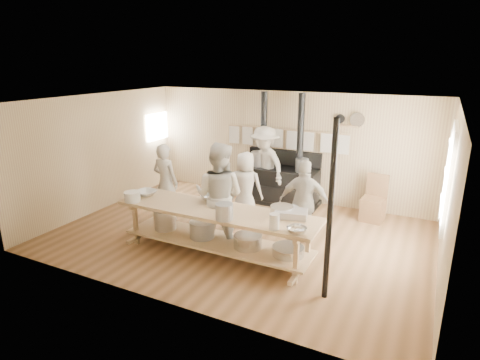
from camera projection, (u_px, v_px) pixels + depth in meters
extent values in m
plane|color=brown|center=(240.00, 235.00, 7.86)|extent=(7.00, 7.00, 0.00)
plane|color=tan|center=(286.00, 146.00, 9.62)|extent=(7.00, 0.00, 7.00)
plane|color=tan|center=(156.00, 216.00, 5.34)|extent=(7.00, 0.00, 7.00)
plane|color=tan|center=(101.00, 152.00, 8.98)|extent=(0.00, 5.00, 5.00)
plane|color=tan|center=(449.00, 199.00, 5.98)|extent=(0.00, 5.00, 5.00)
plane|color=#C2B290|center=(240.00, 101.00, 7.11)|extent=(7.00, 7.00, 0.00)
cube|color=beige|center=(449.00, 176.00, 6.45)|extent=(0.06, 1.35, 1.65)
plane|color=white|center=(446.00, 176.00, 6.47)|extent=(0.00, 1.50, 1.50)
cube|color=beige|center=(445.00, 176.00, 6.47)|extent=(0.02, 0.03, 1.50)
plane|color=white|center=(157.00, 126.00, 10.59)|extent=(0.00, 0.90, 0.90)
cube|color=black|center=(279.00, 185.00, 9.53)|extent=(1.80, 0.70, 0.85)
cube|color=black|center=(279.00, 200.00, 9.64)|extent=(1.90, 0.75, 0.10)
cube|color=black|center=(285.00, 157.00, 9.61)|extent=(1.80, 0.12, 0.35)
cylinder|color=black|center=(264.00, 130.00, 9.39)|extent=(0.15, 0.15, 1.75)
cylinder|color=black|center=(301.00, 133.00, 9.01)|extent=(0.15, 0.15, 1.75)
cylinder|color=#B2B2B7|center=(259.00, 159.00, 9.60)|extent=(0.36, 0.36, 0.34)
cylinder|color=gray|center=(302.00, 165.00, 9.09)|extent=(0.30, 0.30, 0.30)
cylinder|color=tan|center=(286.00, 130.00, 9.41)|extent=(3.00, 0.04, 0.04)
cube|color=beige|center=(235.00, 134.00, 10.06)|extent=(0.28, 0.01, 0.46)
cube|color=beige|center=(249.00, 135.00, 9.89)|extent=(0.28, 0.01, 0.46)
cube|color=beige|center=(263.00, 137.00, 9.73)|extent=(0.28, 0.01, 0.46)
cube|color=beige|center=(278.00, 138.00, 9.56)|extent=(0.28, 0.01, 0.46)
cube|color=beige|center=(293.00, 139.00, 9.40)|extent=(0.28, 0.01, 0.46)
cube|color=beige|center=(309.00, 141.00, 9.23)|extent=(0.28, 0.01, 0.46)
cube|color=beige|center=(325.00, 142.00, 9.07)|extent=(0.28, 0.01, 0.46)
cube|color=beige|center=(342.00, 144.00, 8.90)|extent=(0.28, 0.01, 0.46)
cube|color=tan|center=(346.00, 126.00, 8.78)|extent=(0.50, 0.14, 0.03)
cylinder|color=black|center=(340.00, 119.00, 8.82)|extent=(0.20, 0.04, 0.20)
cylinder|color=silver|center=(357.00, 120.00, 8.66)|extent=(0.32, 0.03, 0.32)
cube|color=tan|center=(216.00, 211.00, 6.85)|extent=(3.60, 0.90, 0.06)
cube|color=tan|center=(217.00, 241.00, 7.02)|extent=(3.40, 0.80, 0.04)
cube|color=tan|center=(217.00, 244.00, 7.03)|extent=(3.30, 0.06, 0.06)
cube|color=tan|center=(136.00, 222.00, 7.37)|extent=(0.07, 0.07, 0.85)
cube|color=tan|center=(156.00, 212.00, 7.89)|extent=(0.07, 0.07, 0.85)
cube|color=tan|center=(296.00, 258.00, 6.04)|extent=(0.07, 0.07, 0.85)
cube|color=tan|center=(308.00, 243.00, 6.56)|extent=(0.07, 0.07, 0.85)
cylinder|color=#B2B2B7|center=(165.00, 219.00, 7.43)|extent=(0.40, 0.40, 0.38)
cylinder|color=gray|center=(202.00, 229.00, 7.10)|extent=(0.44, 0.44, 0.30)
cylinder|color=silver|center=(248.00, 241.00, 6.72)|extent=(0.48, 0.48, 0.22)
cylinder|color=silver|center=(287.00, 252.00, 6.43)|extent=(0.52, 0.52, 0.14)
cylinder|color=black|center=(330.00, 213.00, 5.45)|extent=(0.08, 0.08, 2.60)
imported|color=beige|center=(166.00, 182.00, 8.42)|extent=(0.62, 0.42, 1.65)
imported|color=beige|center=(219.00, 196.00, 7.15)|extent=(1.00, 0.81, 1.94)
imported|color=beige|center=(245.00, 187.00, 8.37)|extent=(0.79, 0.58, 1.49)
imported|color=beige|center=(304.00, 203.00, 7.32)|extent=(0.98, 0.52, 1.59)
imported|color=beige|center=(264.00, 165.00, 9.40)|extent=(1.36, 1.12, 1.84)
cube|color=#513620|center=(373.00, 209.00, 8.52)|extent=(0.50, 0.50, 0.49)
cube|color=#513620|center=(377.00, 186.00, 8.55)|extent=(0.46, 0.09, 0.55)
imported|color=white|center=(146.00, 193.00, 7.53)|extent=(0.40, 0.40, 0.09)
imported|color=silver|center=(210.00, 198.00, 7.25)|extent=(0.46, 0.46, 0.10)
imported|color=white|center=(289.00, 212.00, 6.60)|extent=(0.57, 0.57, 0.10)
imported|color=silver|center=(297.00, 230.00, 5.88)|extent=(0.36, 0.36, 0.10)
cube|color=#B2B2B7|center=(291.00, 214.00, 6.50)|extent=(0.58, 0.45, 0.11)
cylinder|color=silver|center=(282.00, 210.00, 6.65)|extent=(0.48, 0.48, 0.12)
cylinder|color=gray|center=(224.00, 211.00, 6.38)|extent=(0.32, 0.32, 0.26)
cylinder|color=white|center=(132.00, 197.00, 7.20)|extent=(0.34, 0.34, 0.18)
cylinder|color=white|center=(274.00, 221.00, 6.01)|extent=(0.19, 0.19, 0.24)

